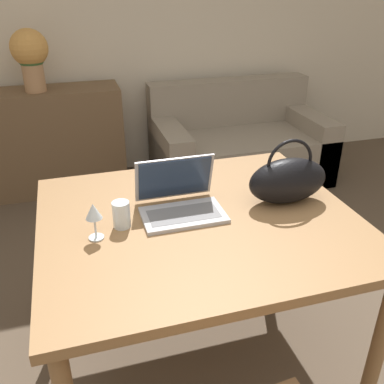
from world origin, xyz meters
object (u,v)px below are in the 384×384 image
(drinking_glass, at_px, (121,215))
(wine_glass, at_px, (94,214))
(handbag, at_px, (288,180))
(flower_vase, at_px, (30,54))
(couch, at_px, (238,147))
(laptop, at_px, (179,197))

(drinking_glass, xyz_separation_m, wine_glass, (-0.11, -0.06, 0.05))
(wine_glass, distance_m, handbag, 0.82)
(handbag, bearing_deg, wine_glass, -175.72)
(flower_vase, bearing_deg, handbag, -61.96)
(drinking_glass, bearing_deg, couch, 55.71)
(wine_glass, bearing_deg, drinking_glass, 28.02)
(laptop, relative_size, wine_glass, 2.28)
(couch, height_order, flower_vase, flower_vase)
(couch, relative_size, drinking_glass, 13.79)
(couch, xyz_separation_m, drinking_glass, (-1.26, -1.85, 0.55))
(drinking_glass, height_order, handbag, handbag)
(handbag, xyz_separation_m, flower_vase, (-1.07, 2.01, 0.25))
(drinking_glass, bearing_deg, handbag, 0.41)
(drinking_glass, relative_size, handbag, 0.31)
(couch, relative_size, wine_glass, 10.05)
(laptop, height_order, handbag, handbag)
(couch, xyz_separation_m, laptop, (-1.01, -1.79, 0.55))
(flower_vase, bearing_deg, wine_glass, -82.97)
(handbag, bearing_deg, drinking_glass, -179.59)
(laptop, relative_size, handbag, 0.96)
(flower_vase, bearing_deg, laptop, -72.65)
(wine_glass, relative_size, flower_vase, 0.32)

